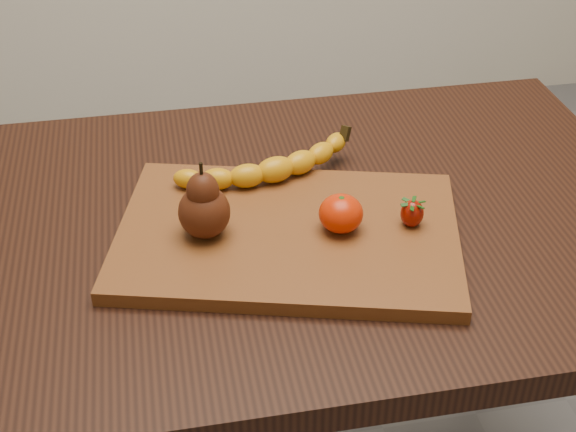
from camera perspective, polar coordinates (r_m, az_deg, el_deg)
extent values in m
cube|color=black|center=(1.14, 1.81, -0.62)|extent=(1.00, 0.70, 0.04)
cylinder|color=black|center=(1.61, -16.81, -7.18)|extent=(0.05, 0.05, 0.72)
cylinder|color=black|center=(1.72, 14.22, -3.49)|extent=(0.05, 0.05, 0.72)
cube|color=brown|center=(1.07, 0.00, -1.32)|extent=(0.51, 0.41, 0.02)
ellipsoid|color=red|center=(1.05, 3.78, 0.18)|extent=(0.07, 0.07, 0.05)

